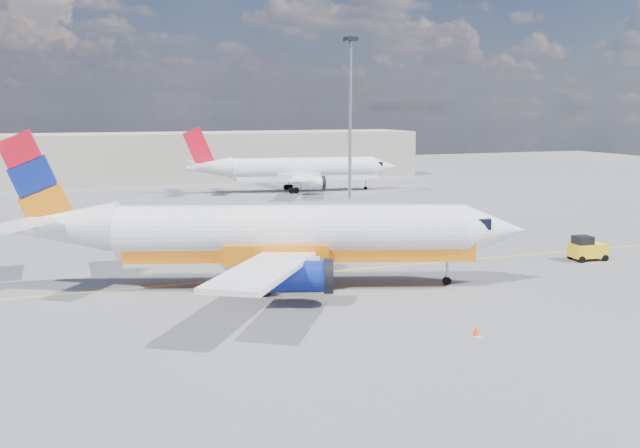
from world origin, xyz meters
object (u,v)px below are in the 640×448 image
object	(u,v)px
second_jet	(297,170)
gse_tug	(587,249)
main_jet	(276,235)
traffic_cone	(476,331)

from	to	relation	value
second_jet	gse_tug	distance (m)	53.80
main_jet	second_jet	world-z (taller)	main_jet
second_jet	traffic_cone	distance (m)	68.08
traffic_cone	second_jet	bearing A→B (deg)	79.58
traffic_cone	main_jet	bearing A→B (deg)	116.21
main_jet	gse_tug	distance (m)	26.11
second_jet	traffic_cone	xyz separation A→B (m)	(-12.31, -66.90, -2.89)
gse_tug	second_jet	bearing A→B (deg)	101.91
main_jet	traffic_cone	xyz separation A→B (m)	(6.94, -14.09, -3.31)
gse_tug	traffic_cone	distance (m)	23.38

